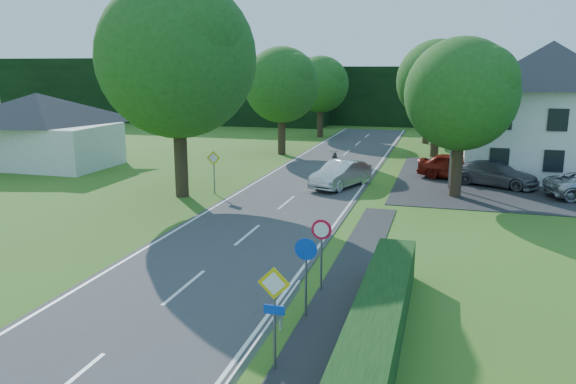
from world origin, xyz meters
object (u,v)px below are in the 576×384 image
(streetlight, at_px, (451,112))
(moving_car, at_px, (341,174))
(motorcycle, at_px, (335,156))
(parked_car_red, at_px, (456,166))
(parasol, at_px, (470,165))
(parked_car_grey, at_px, (495,174))

(streetlight, relative_size, moving_car, 1.70)
(streetlight, distance_m, motorcycle, 11.37)
(moving_car, xyz_separation_m, motorcycle, (-2.01, 8.40, -0.30))
(parked_car_red, bearing_deg, motorcycle, 77.21)
(parked_car_red, height_order, parasol, parasol)
(streetlight, bearing_deg, motorcycle, 139.18)
(moving_car, bearing_deg, parked_car_red, 54.40)
(moving_car, bearing_deg, parked_car_grey, 38.79)
(moving_car, distance_m, motorcycle, 8.64)
(motorcycle, xyz_separation_m, parked_car_grey, (10.82, -5.46, 0.25))
(motorcycle, bearing_deg, parked_car_grey, -29.36)
(moving_car, xyz_separation_m, parked_car_grey, (8.81, 2.94, -0.05))
(motorcycle, xyz_separation_m, parasol, (9.37, -4.26, 0.50))
(streetlight, bearing_deg, moving_car, -166.71)
(parked_car_red, relative_size, parasol, 2.17)
(streetlight, relative_size, parked_car_red, 1.70)
(motorcycle, height_order, parasol, parasol)
(motorcycle, bearing_deg, streetlight, -43.41)
(motorcycle, relative_size, parked_car_red, 0.38)
(streetlight, distance_m, parked_car_grey, 4.85)
(streetlight, relative_size, parked_car_grey, 1.60)
(motorcycle, distance_m, parasol, 10.31)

